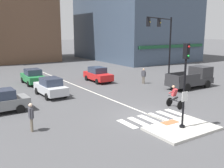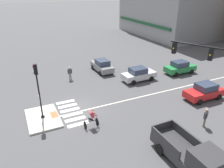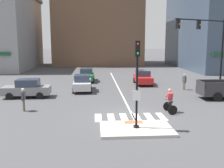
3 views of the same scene
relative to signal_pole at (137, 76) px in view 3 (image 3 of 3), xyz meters
name	(u,v)px [view 3 (image 3 of 3)]	position (x,y,z in m)	size (l,w,h in m)	color
ground_plane	(129,116)	(0.00, 2.82, -3.05)	(300.00, 300.00, 0.00)	#474749
traffic_island	(136,129)	(0.00, 0.01, -2.97)	(4.04, 2.64, 0.15)	#B2AFA8
tactile_pad_front	(134,122)	(0.00, 0.98, -2.89)	(1.10, 0.60, 0.01)	#DB5B38
signal_pole	(137,76)	(0.00, 0.00, 0.00)	(0.44, 0.38, 4.82)	black
crosswalk_stripe_a	(98,118)	(-2.10, 2.50, -3.04)	(0.44, 1.80, 0.01)	silver
crosswalk_stripe_b	(111,117)	(-1.26, 2.50, -3.04)	(0.44, 1.80, 0.01)	silver
crosswalk_stripe_c	(124,117)	(-0.42, 2.50, -3.04)	(0.44, 1.80, 0.01)	silver
crosswalk_stripe_d	(136,117)	(0.42, 2.50, -3.04)	(0.44, 1.80, 0.01)	silver
crosswalk_stripe_e	(149,117)	(1.26, 2.50, -3.04)	(0.44, 1.80, 0.01)	silver
crosswalk_stripe_f	(162,116)	(2.10, 2.50, -3.04)	(0.44, 1.80, 0.01)	silver
lane_centre_line	(119,89)	(0.21, 12.82, -3.04)	(0.14, 28.00, 0.01)	silver
traffic_light_mast	(209,41)	(8.79, 10.79, 1.95)	(5.86, 2.77, 7.14)	black
building_corner_left	(98,19)	(-1.54, 43.58, 6.71)	(18.53, 15.33, 19.47)	brown
car_red_eastbound_far	(143,77)	(3.24, 15.38, -2.24)	(1.91, 4.13, 1.64)	red
car_silver_westbound_far	(82,83)	(-3.57, 11.88, -2.24)	(1.92, 4.14, 1.64)	silver
car_grey_cross_left	(27,88)	(-8.32, 9.13, -2.24)	(4.14, 1.92, 1.64)	slate
car_green_westbound_distant	(87,75)	(-3.32, 18.04, -2.24)	(1.90, 4.13, 1.64)	#237A3D
cyclist	(170,100)	(2.92, 3.43, -2.18)	(0.71, 1.12, 1.68)	black
pedestrian_at_curb_left	(23,98)	(-7.38, 4.50, -2.07)	(0.23, 0.55, 1.67)	#6B6051
pedestrian_waiting_far_side	(184,80)	(6.83, 11.66, -2.07)	(0.35, 0.51, 1.67)	#6B6051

